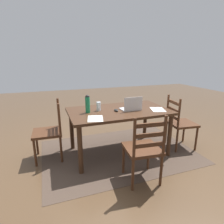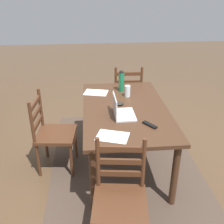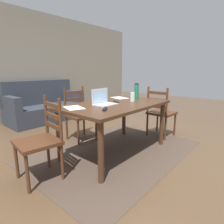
# 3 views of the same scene
# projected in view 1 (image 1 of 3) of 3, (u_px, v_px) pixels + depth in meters

# --- Properties ---
(ground_plane) EXTENTS (14.00, 14.00, 0.00)m
(ground_plane) POSITION_uv_depth(u_px,v_px,m) (119.00, 152.00, 3.29)
(ground_plane) COLOR brown
(area_rug) EXTENTS (2.54, 1.79, 0.01)m
(area_rug) POSITION_uv_depth(u_px,v_px,m) (119.00, 152.00, 3.29)
(area_rug) COLOR #47382D
(area_rug) RESTS_ON ground
(dining_table) EXTENTS (1.63, 0.96, 0.76)m
(dining_table) POSITION_uv_depth(u_px,v_px,m) (119.00, 115.00, 3.10)
(dining_table) COLOR #422819
(dining_table) RESTS_ON ground
(chair_far_head) EXTENTS (0.48, 0.48, 0.95)m
(chair_far_head) POSITION_uv_depth(u_px,v_px,m) (143.00, 149.00, 2.39)
(chair_far_head) COLOR #4C2B19
(chair_far_head) RESTS_ON ground
(chair_left_far) EXTENTS (0.49, 0.49, 0.95)m
(chair_left_far) POSITION_uv_depth(u_px,v_px,m) (180.00, 123.00, 3.36)
(chair_left_far) COLOR #4C2B19
(chair_left_far) RESTS_ON ground
(chair_right_near) EXTENTS (0.46, 0.46, 0.95)m
(chair_right_near) POSITION_uv_depth(u_px,v_px,m) (50.00, 131.00, 2.97)
(chair_right_near) COLOR #4C2B19
(chair_right_near) RESTS_ON ground
(laptop) EXTENTS (0.32, 0.23, 0.23)m
(laptop) POSITION_uv_depth(u_px,v_px,m) (132.00, 107.00, 3.05)
(laptop) COLOR silver
(laptop) RESTS_ON dining_table
(water_bottle) EXTENTS (0.07, 0.07, 0.28)m
(water_bottle) POSITION_uv_depth(u_px,v_px,m) (88.00, 104.00, 2.89)
(water_bottle) COLOR #197247
(water_bottle) RESTS_ON dining_table
(drinking_glass) EXTENTS (0.07, 0.07, 0.14)m
(drinking_glass) POSITION_uv_depth(u_px,v_px,m) (99.00, 106.00, 3.02)
(drinking_glass) COLOR silver
(drinking_glass) RESTS_ON dining_table
(computer_mouse) EXTENTS (0.07, 0.10, 0.03)m
(computer_mouse) POSITION_uv_depth(u_px,v_px,m) (116.00, 110.00, 3.00)
(computer_mouse) COLOR black
(computer_mouse) RESTS_ON dining_table
(tv_remote) EXTENTS (0.16, 0.13, 0.02)m
(tv_remote) POSITION_uv_depth(u_px,v_px,m) (137.00, 105.00, 3.39)
(tv_remote) COLOR black
(tv_remote) RESTS_ON dining_table
(paper_stack_left) EXTENTS (0.29, 0.35, 0.00)m
(paper_stack_left) POSITION_uv_depth(u_px,v_px,m) (158.00, 110.00, 3.09)
(paper_stack_left) COLOR white
(paper_stack_left) RESTS_ON dining_table
(paper_stack_right) EXTENTS (0.28, 0.34, 0.00)m
(paper_stack_right) POSITION_uv_depth(u_px,v_px,m) (95.00, 119.00, 2.63)
(paper_stack_right) COLOR white
(paper_stack_right) RESTS_ON dining_table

